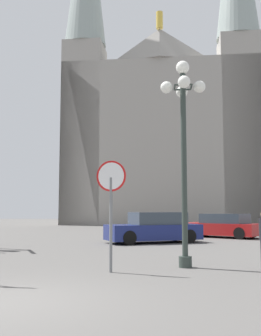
{
  "coord_description": "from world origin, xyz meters",
  "views": [
    {
      "loc": [
        2.75,
        -6.87,
        1.59
      ],
      "look_at": [
        1.06,
        19.61,
        4.34
      ],
      "focal_mm": 42.76,
      "sensor_mm": 36.0,
      "label": 1
    }
  ],
  "objects_px": {
    "street_lamp": "(183,128)",
    "parked_car_far_navy": "(154,228)",
    "cathedral": "(162,124)",
    "parked_car_near_red": "(222,226)",
    "stop_sign": "(111,193)"
  },
  "relations": [
    {
      "from": "stop_sign",
      "to": "parked_car_far_navy",
      "type": "relative_size",
      "value": 0.59
    },
    {
      "from": "stop_sign",
      "to": "parked_car_near_red",
      "type": "height_order",
      "value": "stop_sign"
    },
    {
      "from": "cathedral",
      "to": "street_lamp",
      "type": "relative_size",
      "value": 6.79
    },
    {
      "from": "stop_sign",
      "to": "parked_car_near_red",
      "type": "bearing_deg",
      "value": 69.24
    },
    {
      "from": "parked_car_near_red",
      "to": "street_lamp",
      "type": "bearing_deg",
      "value": -103.91
    },
    {
      "from": "stop_sign",
      "to": "parked_car_near_red",
      "type": "relative_size",
      "value": 0.62
    },
    {
      "from": "stop_sign",
      "to": "street_lamp",
      "type": "bearing_deg",
      "value": 26.87
    },
    {
      "from": "parked_car_near_red",
      "to": "cathedral",
      "type": "bearing_deg",
      "value": 97.99
    },
    {
      "from": "cathedral",
      "to": "stop_sign",
      "type": "relative_size",
      "value": 13.97
    },
    {
      "from": "street_lamp",
      "to": "parked_car_near_red",
      "type": "xyz_separation_m",
      "value": [
        2.98,
        12.01,
        -3.25
      ]
    },
    {
      "from": "street_lamp",
      "to": "parked_car_near_red",
      "type": "bearing_deg",
      "value": 76.09
    },
    {
      "from": "street_lamp",
      "to": "parked_car_far_navy",
      "type": "distance_m",
      "value": 8.8
    },
    {
      "from": "cathedral",
      "to": "street_lamp",
      "type": "bearing_deg",
      "value": -89.89
    },
    {
      "from": "stop_sign",
      "to": "parked_car_far_navy",
      "type": "bearing_deg",
      "value": 83.29
    },
    {
      "from": "street_lamp",
      "to": "parked_car_far_navy",
      "type": "height_order",
      "value": "street_lamp"
    }
  ]
}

